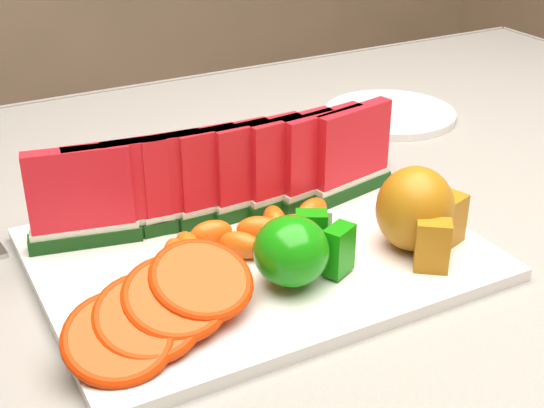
{
  "coord_description": "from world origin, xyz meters",
  "views": [
    {
      "loc": [
        -0.35,
        -0.58,
        1.13
      ],
      "look_at": [
        -0.05,
        -0.03,
        0.81
      ],
      "focal_mm": 50.0,
      "sensor_mm": 36.0,
      "label": 1
    }
  ],
  "objects": [
    {
      "name": "orange_fan_back",
      "position": [
        -0.02,
        0.1,
        0.79
      ],
      "size": [
        0.38,
        0.1,
        0.05
      ],
      "color": "#F95C00",
      "rests_on": "platter"
    },
    {
      "name": "watermelon_row",
      "position": [
        -0.07,
        0.03,
        0.82
      ],
      "size": [
        0.39,
        0.07,
        0.1
      ],
      "color": "#0F3717",
      "rests_on": "platter"
    },
    {
      "name": "apple_cluster",
      "position": [
        -0.06,
        -0.1,
        0.8
      ],
      "size": [
        0.1,
        0.08,
        0.06
      ],
      "color": "#45921D",
      "rests_on": "platter"
    },
    {
      "name": "tablecloth",
      "position": [
        0.0,
        0.0,
        0.72
      ],
      "size": [
        1.53,
        1.03,
        0.2
      ],
      "color": "gray",
      "rests_on": "table"
    },
    {
      "name": "platter",
      "position": [
        -0.07,
        -0.03,
        0.76
      ],
      "size": [
        0.4,
        0.3,
        0.01
      ],
      "color": "silver",
      "rests_on": "tablecloth"
    },
    {
      "name": "table",
      "position": [
        0.0,
        0.0,
        0.65
      ],
      "size": [
        1.4,
        0.9,
        0.75
      ],
      "color": "#523D1D",
      "rests_on": "ground"
    },
    {
      "name": "tangerine_segments",
      "position": [
        -0.07,
        -0.02,
        0.78
      ],
      "size": [
        0.19,
        0.07,
        0.03
      ],
      "color": "orange",
      "rests_on": "platter"
    },
    {
      "name": "pear_cluster",
      "position": [
        0.06,
        -0.1,
        0.81
      ],
      "size": [
        0.1,
        0.1,
        0.08
      ],
      "color": "#99780C",
      "rests_on": "platter"
    },
    {
      "name": "side_plate",
      "position": [
        0.27,
        0.21,
        0.76
      ],
      "size": [
        0.18,
        0.18,
        0.01
      ],
      "color": "silver",
      "rests_on": "tablecloth"
    },
    {
      "name": "orange_fan_front",
      "position": [
        -0.19,
        -0.11,
        0.79
      ],
      "size": [
        0.18,
        0.12,
        0.05
      ],
      "color": "#F95C00",
      "rests_on": "platter"
    }
  ]
}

